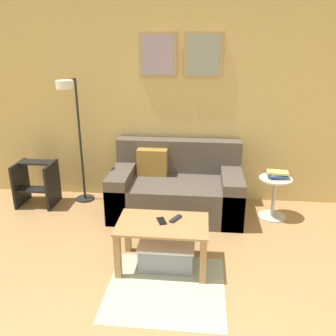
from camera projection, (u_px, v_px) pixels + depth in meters
name	position (u px, v px, depth m)	size (l,w,h in m)	color
wall_back	(195.00, 99.00, 4.31)	(5.60, 0.09, 2.55)	#D6B76B
area_rug	(166.00, 288.00, 2.98)	(0.98, 0.93, 0.01)	#B2B79E
couch	(176.00, 189.00, 4.24)	(1.52, 0.86, 0.82)	brown
coffee_table	(163.00, 233.00, 3.17)	(0.81, 0.50, 0.44)	#AD7F4C
storage_bin	(167.00, 253.00, 3.26)	(0.50, 0.38, 0.24)	gray
floor_lamp	(73.00, 122.00, 4.11)	(0.23, 0.54, 1.55)	black
side_table	(274.00, 194.00, 4.09)	(0.37, 0.37, 0.49)	silver
book_stack	(278.00, 174.00, 4.02)	(0.25, 0.18, 0.08)	#D18438
remote_control	(176.00, 219.00, 3.19)	(0.04, 0.15, 0.02)	#232328
cell_phone	(162.00, 221.00, 3.16)	(0.07, 0.14, 0.01)	black
step_stool	(36.00, 182.00, 4.42)	(0.45, 0.40, 0.54)	black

